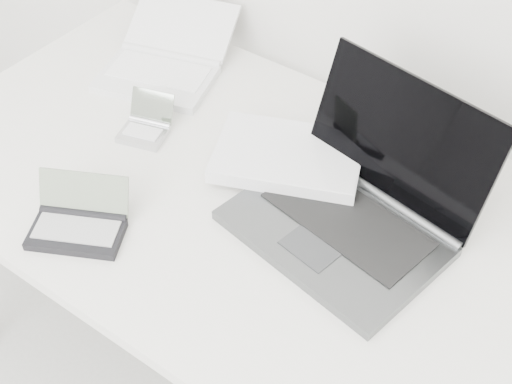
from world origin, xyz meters
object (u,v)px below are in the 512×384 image
Objects in this scene: netbook_open_white at (164,63)px; palmtop_charcoal at (79,223)px; laptop_large at (330,187)px; desk at (280,225)px.

netbook_open_white is 0.53m from palmtop_charcoal.
laptop_large is at bearing -31.66° from netbook_open_white.
laptop_large reaches higher than netbook_open_white.
laptop_large is at bearing 46.54° from desk.
palmtop_charcoal is (0.21, -0.48, -0.00)m from netbook_open_white.
netbook_open_white is 1.79× the size of palmtop_charcoal.
netbook_open_white is at bearing 156.19° from desk.
netbook_open_white is at bearing 175.19° from laptop_large.
palmtop_charcoal is (-0.34, -0.34, -0.02)m from laptop_large.
desk is 4.15× the size of netbook_open_white.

